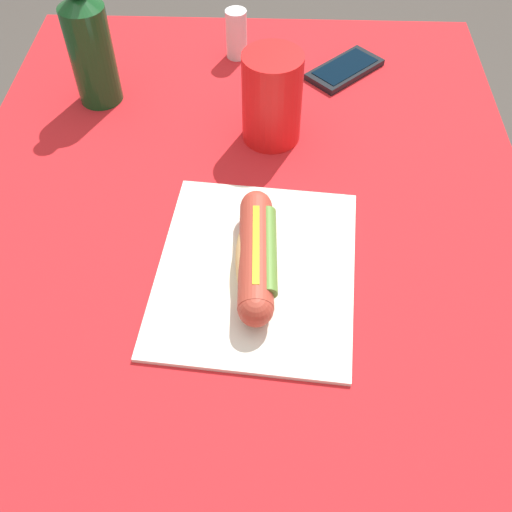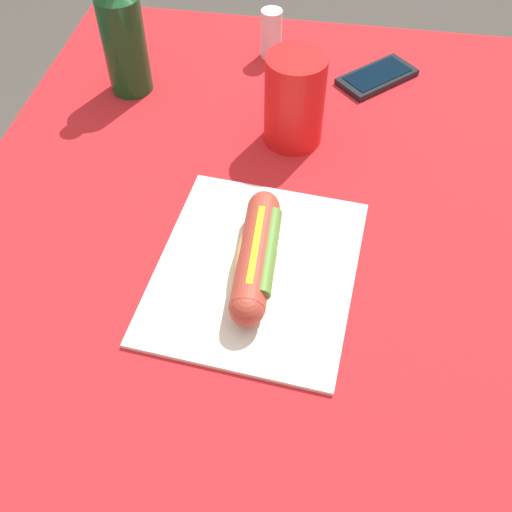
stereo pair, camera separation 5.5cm
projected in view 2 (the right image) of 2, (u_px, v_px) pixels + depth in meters
ground_plane at (251, 443)px, 1.35m from camera, size 6.00×6.00×0.00m
dining_table at (248, 291)px, 0.89m from camera, size 1.06×0.79×0.74m
paper_wrapper at (256, 270)px, 0.73m from camera, size 0.30×0.26×0.01m
hot_dog at (257, 255)px, 0.70m from camera, size 0.20×0.05×0.05m
cell_phone at (377, 77)px, 0.98m from camera, size 0.14×0.14×0.01m
soda_bottle at (123, 36)px, 0.90m from camera, size 0.07×0.07×0.21m
drinking_cup at (294, 100)px, 0.84m from camera, size 0.09×0.09×0.14m
salt_shaker at (271, 34)px, 1.00m from camera, size 0.04×0.04×0.08m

